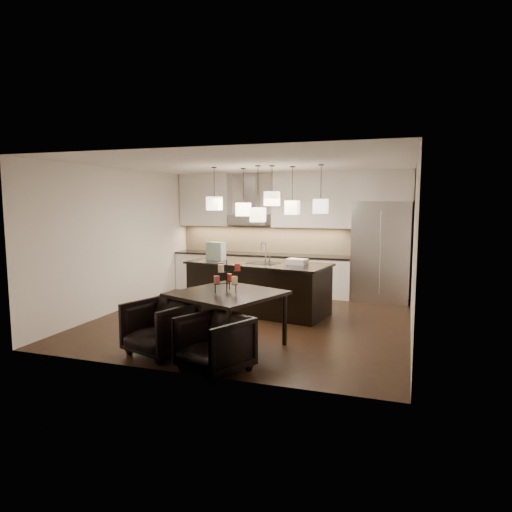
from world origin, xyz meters
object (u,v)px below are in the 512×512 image
(armchair_left, at_px, (160,328))
(armchair_right, at_px, (214,344))
(island_body, at_px, (258,288))
(refrigerator, at_px, (381,252))
(dining_table, at_px, (227,320))

(armchair_left, distance_m, armchair_right, 1.08)
(island_body, bearing_deg, armchair_right, -72.14)
(refrigerator, distance_m, island_body, 2.89)
(refrigerator, bearing_deg, armchair_left, -120.93)
(armchair_left, xyz_separation_m, armchair_right, (1.01, -0.38, -0.02))
(dining_table, bearing_deg, armchair_right, -56.40)
(island_body, height_order, dining_table, island_body)
(refrigerator, height_order, armchair_right, refrigerator)
(refrigerator, relative_size, dining_table, 1.56)
(island_body, bearing_deg, refrigerator, 48.85)
(refrigerator, relative_size, armchair_right, 2.69)
(island_body, relative_size, armchair_right, 3.32)
(island_body, height_order, armchair_left, island_body)
(armchair_right, bearing_deg, island_body, 124.33)
(dining_table, xyz_separation_m, armchair_right, (0.22, -0.97, -0.05))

